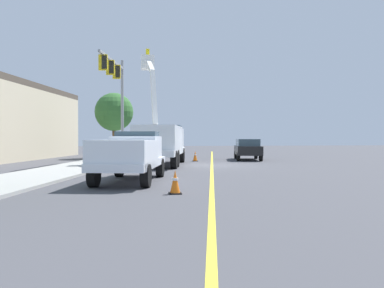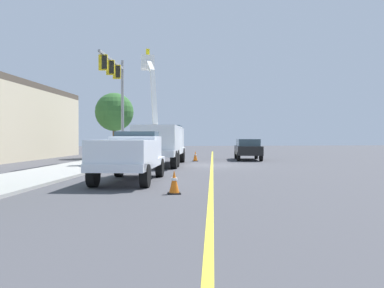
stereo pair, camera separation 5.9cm
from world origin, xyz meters
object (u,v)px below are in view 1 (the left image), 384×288
object	(u,v)px
traffic_cone_leading	(175,182)
service_pickup_truck	(131,154)
traffic_signal_mast	(116,86)
passing_minivan	(248,148)
traffic_cone_mid_front	(195,156)
utility_bucket_truck	(161,140)

from	to	relation	value
traffic_cone_leading	service_pickup_truck	bearing A→B (deg)	22.75
traffic_cone_leading	traffic_signal_mast	bearing A→B (deg)	10.51
passing_minivan	traffic_cone_leading	world-z (taller)	passing_minivan
service_pickup_truck	traffic_cone_mid_front	xyz separation A→B (m)	(12.83, -4.46, -0.72)
utility_bucket_truck	traffic_cone_leading	bearing A→B (deg)	179.12
service_pickup_truck	traffic_signal_mast	distance (m)	12.83
passing_minivan	traffic_signal_mast	distance (m)	11.46
utility_bucket_truck	traffic_cone_leading	world-z (taller)	utility_bucket_truck
passing_minivan	traffic_cone_leading	distance (m)	19.17
passing_minivan	service_pickup_truck	bearing A→B (deg)	147.63
traffic_cone_leading	traffic_signal_mast	xyz separation A→B (m)	(15.56, 2.89, 5.14)
traffic_signal_mast	traffic_cone_leading	bearing A→B (deg)	-169.49
traffic_signal_mast	utility_bucket_truck	bearing A→B (deg)	-131.90
passing_minivan	traffic_cone_mid_front	world-z (taller)	passing_minivan
traffic_cone_mid_front	traffic_signal_mast	bearing A→B (deg)	98.34
traffic_cone_leading	traffic_cone_mid_front	world-z (taller)	traffic_cone_mid_front
service_pickup_truck	traffic_cone_leading	distance (m)	3.96
service_pickup_truck	traffic_cone_leading	xyz separation A→B (m)	(-3.59, -1.50, -0.75)
service_pickup_truck	utility_bucket_truck	bearing A→B (deg)	-10.46
passing_minivan	traffic_signal_mast	bearing A→B (deg)	101.54
service_pickup_truck	passing_minivan	xyz separation A→B (m)	(14.08, -8.92, -0.15)
passing_minivan	traffic_cone_mid_front	size ratio (longest dim) A/B	6.30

